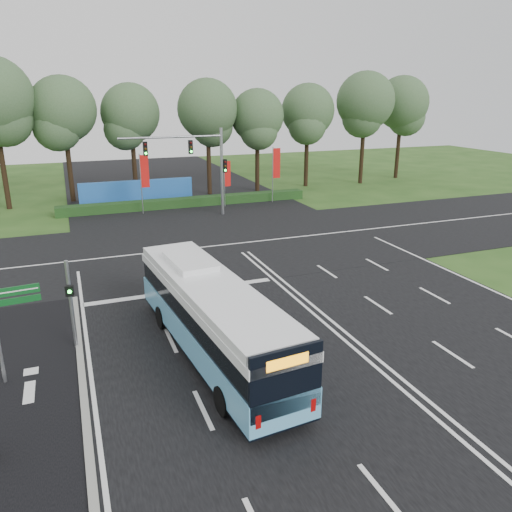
{
  "coord_description": "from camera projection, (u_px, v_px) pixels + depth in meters",
  "views": [
    {
      "loc": [
        -9.86,
        -18.22,
        9.61
      ],
      "look_at": [
        -2.12,
        2.0,
        2.51
      ],
      "focal_mm": 35.0,
      "sensor_mm": 36.0,
      "label": 1
    }
  ],
  "objects": [
    {
      "name": "ground",
      "position": [
        316.0,
        316.0,
        22.51
      ],
      "size": [
        120.0,
        120.0,
        0.0
      ],
      "primitive_type": "plane",
      "color": "#274A18",
      "rests_on": "ground"
    },
    {
      "name": "road_main",
      "position": [
        316.0,
        316.0,
        22.5
      ],
      "size": [
        20.0,
        120.0,
        0.04
      ],
      "primitive_type": "cube",
      "color": "black",
      "rests_on": "ground"
    },
    {
      "name": "road_cross",
      "position": [
        232.0,
        244.0,
        33.15
      ],
      "size": [
        120.0,
        14.0,
        0.05
      ],
      "primitive_type": "cube",
      "color": "black",
      "rests_on": "ground"
    },
    {
      "name": "bike_path",
      "position": [
        4.0,
        415.0,
        15.59
      ],
      "size": [
        5.0,
        18.0,
        0.06
      ],
      "primitive_type": "cube",
      "color": "black",
      "rests_on": "ground"
    },
    {
      "name": "kerb_strip",
      "position": [
        84.0,
        398.0,
        16.4
      ],
      "size": [
        0.25,
        18.0,
        0.12
      ],
      "primitive_type": "cube",
      "color": "gray",
      "rests_on": "ground"
    },
    {
      "name": "city_bus",
      "position": [
        212.0,
        317.0,
        18.65
      ],
      "size": [
        3.41,
        11.45,
        3.24
      ],
      "rotation": [
        0.0,
        0.0,
        0.09
      ],
      "color": "#5EADDA",
      "rests_on": "ground"
    },
    {
      "name": "pedestrian_signal",
      "position": [
        71.0,
        302.0,
        19.1
      ],
      "size": [
        0.32,
        0.43,
        3.64
      ],
      "rotation": [
        0.0,
        0.0,
        -0.16
      ],
      "color": "gray",
      "rests_on": "ground"
    },
    {
      "name": "street_sign",
      "position": [
        5.0,
        315.0,
        16.69
      ],
      "size": [
        1.57,
        0.23,
        4.04
      ],
      "rotation": [
        0.0,
        0.0,
        0.09
      ],
      "color": "gray",
      "rests_on": "ground"
    },
    {
      "name": "banner_flag_left",
      "position": [
        144.0,
        175.0,
        40.68
      ],
      "size": [
        0.73,
        0.08,
        4.96
      ],
      "rotation": [
        0.0,
        0.0,
        0.01
      ],
      "color": "gray",
      "rests_on": "ground"
    },
    {
      "name": "banner_flag_mid",
      "position": [
        227.0,
        176.0,
        43.45
      ],
      "size": [
        0.6,
        0.09,
        4.09
      ],
      "rotation": [
        0.0,
        0.0,
        0.07
      ],
      "color": "gray",
      "rests_on": "ground"
    },
    {
      "name": "banner_flag_right",
      "position": [
        275.0,
        167.0,
        45.12
      ],
      "size": [
        0.74,
        0.1,
        5.01
      ],
      "rotation": [
        0.0,
        0.0,
        -0.06
      ],
      "color": "gray",
      "rests_on": "ground"
    },
    {
      "name": "traffic_light_gantry",
      "position": [
        200.0,
        159.0,
        39.32
      ],
      "size": [
        8.41,
        0.28,
        7.0
      ],
      "color": "gray",
      "rests_on": "ground"
    },
    {
      "name": "hedge",
      "position": [
        188.0,
        202.0,
        44.13
      ],
      "size": [
        22.0,
        1.2,
        0.8
      ],
      "primitive_type": "cube",
      "color": "#173914",
      "rests_on": "ground"
    },
    {
      "name": "blue_hoarding",
      "position": [
        137.0,
        192.0,
        44.77
      ],
      "size": [
        10.0,
        0.3,
        2.2
      ],
      "primitive_type": "cube",
      "color": "blue",
      "rests_on": "ground"
    },
    {
      "name": "eucalyptus_row",
      "position": [
        198.0,
        107.0,
        47.7
      ],
      "size": [
        54.08,
        9.36,
        12.6
      ],
      "color": "black",
      "rests_on": "ground"
    }
  ]
}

